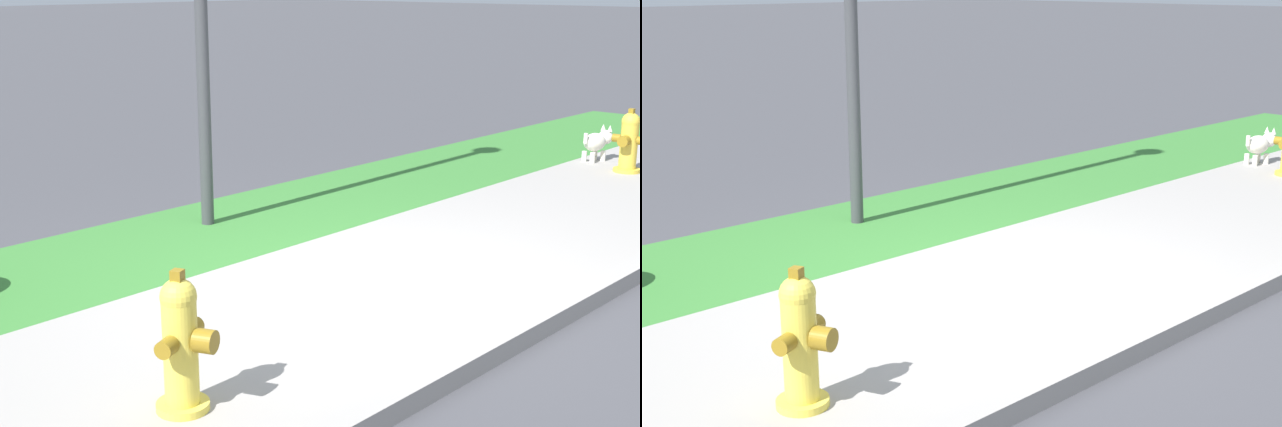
% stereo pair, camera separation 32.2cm
% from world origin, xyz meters
% --- Properties ---
extents(ground_plane, '(120.00, 120.00, 0.00)m').
position_xyz_m(ground_plane, '(0.00, 0.00, 0.00)').
color(ground_plane, '#424247').
extents(sidewalk_pavement, '(18.00, 2.26, 0.01)m').
position_xyz_m(sidewalk_pavement, '(0.00, 0.00, 0.01)').
color(sidewalk_pavement, '#9E9993').
rests_on(sidewalk_pavement, ground).
extents(grass_verge, '(18.00, 1.68, 0.01)m').
position_xyz_m(grass_verge, '(0.00, 1.97, 0.00)').
color(grass_verge, '#387A33').
rests_on(grass_verge, ground).
extents(street_curb, '(18.00, 0.16, 0.12)m').
position_xyz_m(street_curb, '(0.00, -1.21, 0.06)').
color(street_curb, '#9E9993').
rests_on(street_curb, ground).
extents(fire_hydrant_at_driveway, '(0.36, 0.33, 0.74)m').
position_xyz_m(fire_hydrant_at_driveway, '(-2.00, -0.43, 0.36)').
color(fire_hydrant_at_driveway, yellow).
rests_on(fire_hydrant_at_driveway, ground).
extents(fire_hydrant_far_end, '(0.34, 0.37, 0.71)m').
position_xyz_m(fire_hydrant_far_end, '(4.87, 0.39, 0.34)').
color(fire_hydrant_far_end, gold).
rests_on(fire_hydrant_far_end, ground).
extents(small_white_dog, '(0.48, 0.26, 0.42)m').
position_xyz_m(small_white_dog, '(5.22, 0.92, 0.24)').
color(small_white_dog, silver).
rests_on(small_white_dog, ground).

